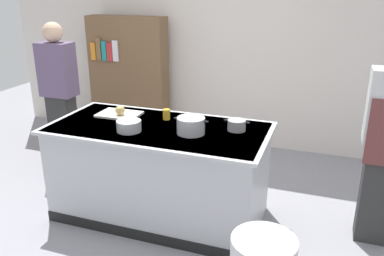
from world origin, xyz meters
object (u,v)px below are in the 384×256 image
(juice_cup, at_px, (166,114))
(bookshelf, at_px, (129,79))
(sauce_pan, at_px, (237,125))
(person_guest, at_px, (60,95))
(stock_pot, at_px, (191,126))
(mixing_bowl, at_px, (129,126))
(onion, at_px, (120,110))

(juice_cup, xyz_separation_m, bookshelf, (-1.24, 1.59, -0.10))
(sauce_pan, bearing_deg, person_guest, 168.42)
(stock_pot, xyz_separation_m, juice_cup, (-0.34, 0.27, -0.02))
(stock_pot, xyz_separation_m, mixing_bowl, (-0.53, -0.13, -0.02))
(onion, distance_m, person_guest, 1.13)
(juice_cup, bearing_deg, stock_pot, -38.63)
(juice_cup, distance_m, person_guest, 1.53)
(onion, distance_m, juice_cup, 0.45)
(juice_cup, bearing_deg, onion, -169.80)
(stock_pot, distance_m, sauce_pan, 0.41)
(onion, distance_m, stock_pot, 0.81)
(onion, bearing_deg, juice_cup, 10.20)
(mixing_bowl, xyz_separation_m, person_guest, (-1.30, 0.78, -0.04))
(stock_pot, distance_m, juice_cup, 0.44)
(stock_pot, distance_m, bookshelf, 2.45)
(stock_pot, xyz_separation_m, bookshelf, (-1.59, 1.86, -0.12))
(onion, height_order, sauce_pan, onion)
(sauce_pan, height_order, mixing_bowl, same)
(juice_cup, xyz_separation_m, person_guest, (-1.48, 0.38, -0.04))
(sauce_pan, height_order, bookshelf, bookshelf)
(stock_pot, height_order, bookshelf, bookshelf)
(onion, xyz_separation_m, bookshelf, (-0.80, 1.67, -0.11))
(sauce_pan, bearing_deg, mixing_bowl, -159.29)
(sauce_pan, distance_m, mixing_bowl, 0.94)
(onion, relative_size, juice_cup, 0.93)
(sauce_pan, xyz_separation_m, bookshelf, (-1.94, 1.65, -0.10))
(juice_cup, relative_size, bookshelf, 0.06)
(mixing_bowl, relative_size, juice_cup, 2.15)
(sauce_pan, relative_size, person_guest, 0.13)
(sauce_pan, bearing_deg, stock_pot, -149.69)
(sauce_pan, relative_size, juice_cup, 2.26)
(sauce_pan, bearing_deg, juice_cup, 174.34)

